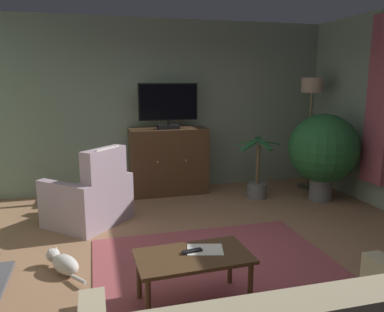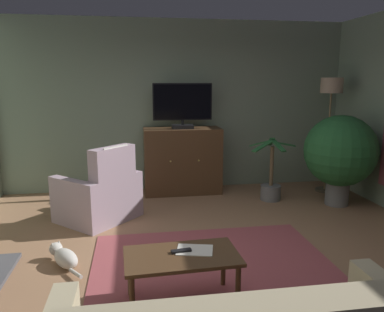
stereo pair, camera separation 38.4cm
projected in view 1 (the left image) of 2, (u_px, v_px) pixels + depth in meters
ground_plane at (210, 261)px, 3.98m from camera, size 6.38×6.18×0.04m
wall_back at (161, 106)px, 6.39m from camera, size 6.38×0.10×2.84m
curtain_panel_far at (380, 101)px, 5.36m from camera, size 0.10×0.44×2.38m
rug_central at (220, 272)px, 3.71m from camera, size 2.44×2.15×0.01m
tv_cabinet at (168, 162)px, 6.25m from camera, size 1.26×0.56×1.08m
television at (168, 105)px, 6.01m from camera, size 0.95×0.20×0.73m
coffee_table at (193, 261)px, 3.11m from camera, size 0.96×0.56×0.45m
tv_remote at (192, 251)px, 3.14m from camera, size 0.17×0.07×0.02m
folded_newspaper at (205, 250)px, 3.18m from camera, size 0.34×0.28×0.01m
armchair_by_fireplace at (90, 199)px, 4.93m from camera, size 1.22×1.22×1.04m
potted_plant_leafy_by_curtain at (323, 150)px, 5.79m from camera, size 1.06×1.06×1.36m
potted_plant_tall_palm_by_window at (257, 183)px, 6.03m from camera, size 0.76×0.77×0.99m
cat at (63, 263)px, 3.70m from camera, size 0.40×0.61×0.20m
floor_lamp at (311, 98)px, 6.33m from camera, size 0.35×0.35×1.89m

